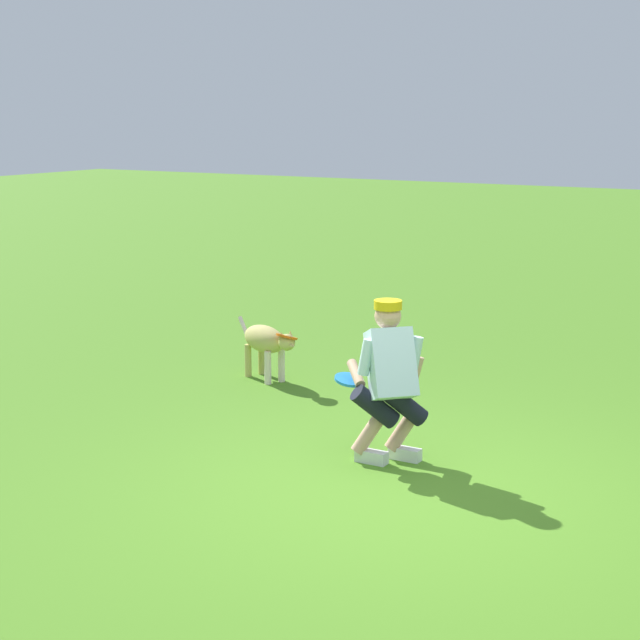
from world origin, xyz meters
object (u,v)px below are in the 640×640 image
(frisbee_held, at_px, (349,380))
(frisbee_flying, at_px, (287,337))
(dog, at_px, (267,342))
(person, at_px, (390,377))

(frisbee_held, bearing_deg, frisbee_flying, -43.68)
(frisbee_flying, bearing_deg, dog, -23.38)
(person, bearing_deg, frisbee_flying, 7.15)
(person, relative_size, frisbee_held, 5.35)
(dog, height_order, frisbee_flying, dog)
(person, xyz_separation_m, frisbee_held, (0.38, -0.05, -0.09))
(dog, xyz_separation_m, frisbee_flying, (-0.33, 0.14, 0.12))
(frisbee_flying, xyz_separation_m, frisbee_held, (-1.48, 1.42, 0.09))
(dog, relative_size, frisbee_held, 4.06)
(person, relative_size, dog, 1.32)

